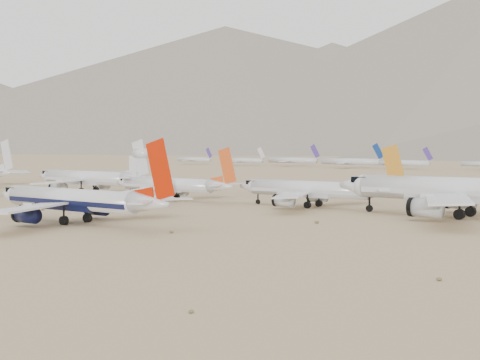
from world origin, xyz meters
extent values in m
plane|color=#937B55|center=(0.00, 0.00, 0.00)|extent=(7000.00, 7000.00, 0.00)
cylinder|color=silver|center=(-3.14, 0.98, 5.02)|extent=(36.90, 4.36, 4.36)
cube|color=black|center=(-3.14, 0.98, 4.47)|extent=(36.16, 4.43, 0.98)
sphere|color=silver|center=(-21.59, 0.98, 5.02)|extent=(4.36, 4.36, 4.36)
cube|color=black|center=(-22.24, 0.98, 6.22)|extent=(3.05, 2.84, 1.09)
cone|color=silver|center=(19.67, 0.98, 5.34)|extent=(9.23, 4.36, 4.36)
cube|color=silver|center=(-0.29, -11.97, 4.25)|extent=(14.25, 22.46, 0.68)
cube|color=silver|center=(21.47, -3.26, 5.89)|extent=(5.86, 7.66, 0.26)
cylinder|color=black|center=(-5.19, -8.09, 2.29)|extent=(5.13, 3.14, 3.14)
cube|color=silver|center=(-0.29, 13.92, 4.25)|extent=(14.25, 22.46, 0.68)
cube|color=silver|center=(21.47, 5.22, 5.89)|extent=(5.86, 7.66, 0.26)
cylinder|color=black|center=(-5.19, 10.05, 2.29)|extent=(5.13, 3.14, 3.14)
cube|color=#C01900|center=(22.23, 0.98, 11.71)|extent=(6.99, 0.35, 11.52)
cylinder|color=black|center=(-20.50, 0.98, 0.65)|extent=(1.31, 0.55, 1.31)
cylinder|color=black|center=(-1.60, -2.08, 0.92)|extent=(1.83, 1.09, 1.83)
cylinder|color=black|center=(-1.60, 4.03, 0.92)|extent=(1.83, 1.09, 1.83)
cylinder|color=silver|center=(57.50, 59.34, 6.30)|extent=(45.19, 5.48, 5.48)
cube|color=silver|center=(57.50, 59.34, 5.62)|extent=(44.29, 5.56, 1.23)
sphere|color=silver|center=(34.90, 59.34, 6.30)|extent=(5.48, 5.48, 5.48)
cube|color=black|center=(34.08, 59.34, 7.81)|extent=(3.83, 3.56, 1.37)
cube|color=silver|center=(60.99, 43.42, 5.34)|extent=(17.45, 27.51, 0.85)
cylinder|color=silver|center=(54.98, 48.16, 2.87)|extent=(6.28, 3.94, 3.94)
cylinder|color=silver|center=(54.98, 70.51, 2.87)|extent=(6.28, 3.94, 3.94)
cylinder|color=black|center=(36.27, 59.34, 0.82)|extent=(1.64, 0.68, 1.64)
cylinder|color=black|center=(59.38, 55.50, 1.15)|extent=(2.30, 1.37, 2.30)
cylinder|color=black|center=(59.38, 63.17, 1.15)|extent=(2.30, 1.37, 2.30)
cylinder|color=silver|center=(18.22, 60.95, 4.78)|extent=(34.23, 4.16, 4.16)
cube|color=silver|center=(18.22, 60.95, 4.26)|extent=(33.54, 4.22, 0.94)
sphere|color=silver|center=(1.10, 60.95, 4.78)|extent=(4.16, 4.16, 4.16)
cube|color=black|center=(0.48, 60.95, 5.93)|extent=(2.91, 2.70, 1.04)
cone|color=silver|center=(39.37, 60.95, 5.10)|extent=(8.56, 4.16, 4.16)
cube|color=silver|center=(20.86, 48.88, 4.06)|extent=(13.22, 20.83, 0.64)
cube|color=silver|center=(41.03, 56.99, 5.62)|extent=(5.43, 7.10, 0.25)
cylinder|color=silver|center=(16.31, 52.48, 2.18)|extent=(4.75, 2.99, 2.99)
cube|color=silver|center=(20.86, 73.01, 4.06)|extent=(13.22, 20.83, 0.64)
cube|color=silver|center=(41.03, 64.90, 5.62)|extent=(5.43, 7.10, 0.25)
cylinder|color=silver|center=(16.31, 69.41, 2.18)|extent=(4.75, 2.99, 2.99)
cube|color=orange|center=(41.75, 60.95, 11.02)|extent=(6.49, 0.33, 10.69)
cylinder|color=black|center=(2.14, 60.95, 0.62)|extent=(1.25, 0.52, 1.25)
cylinder|color=black|center=(19.64, 58.03, 0.87)|extent=(1.75, 1.04, 1.75)
cylinder|color=black|center=(19.64, 63.86, 0.87)|extent=(1.75, 1.04, 1.75)
cylinder|color=silver|center=(-26.94, 55.74, 4.58)|extent=(32.59, 3.98, 3.98)
cube|color=silver|center=(-26.94, 55.74, 4.08)|extent=(31.94, 4.04, 0.90)
sphere|color=silver|center=(-43.24, 55.74, 4.58)|extent=(3.98, 3.98, 3.98)
cube|color=black|center=(-43.84, 55.74, 5.68)|extent=(2.79, 2.59, 1.00)
cone|color=silver|center=(-6.80, 55.74, 4.88)|extent=(8.15, 3.98, 3.98)
cube|color=silver|center=(-24.43, 44.25, 3.88)|extent=(12.59, 19.84, 0.61)
cube|color=silver|center=(-5.22, 51.98, 5.38)|extent=(5.17, 6.76, 0.24)
cylinder|color=silver|center=(-28.76, 47.67, 2.09)|extent=(4.53, 2.87, 2.87)
cube|color=silver|center=(-24.43, 67.24, 3.88)|extent=(12.59, 19.84, 0.61)
cube|color=silver|center=(-5.22, 59.51, 5.38)|extent=(5.17, 6.76, 0.24)
cylinder|color=silver|center=(-28.76, 63.82, 2.09)|extent=(4.53, 2.87, 2.87)
cube|color=#DF4F1A|center=(-4.54, 55.74, 10.53)|extent=(6.18, 0.32, 10.18)
cylinder|color=black|center=(-42.24, 55.74, 0.60)|extent=(1.20, 0.50, 1.20)
cylinder|color=black|center=(-25.59, 52.96, 0.84)|extent=(1.67, 1.00, 1.67)
cylinder|color=black|center=(-25.59, 58.53, 0.84)|extent=(1.67, 1.00, 1.67)
cylinder|color=silver|center=(-68.79, 60.64, 5.22)|extent=(37.94, 4.54, 4.54)
cube|color=silver|center=(-68.79, 60.64, 4.66)|extent=(37.18, 4.61, 1.02)
sphere|color=silver|center=(-87.76, 60.64, 5.22)|extent=(4.54, 4.54, 4.54)
cube|color=black|center=(-88.44, 60.64, 6.47)|extent=(3.18, 2.95, 1.14)
cone|color=silver|center=(-45.34, 60.64, 5.56)|extent=(9.48, 4.54, 4.54)
cube|color=silver|center=(-65.86, 47.30, 4.43)|extent=(14.65, 23.09, 0.71)
cube|color=silver|center=(-43.50, 56.27, 6.13)|extent=(6.02, 7.87, 0.27)
cylinder|color=silver|center=(-70.90, 51.28, 2.38)|extent=(5.27, 3.27, 3.27)
cube|color=silver|center=(-65.86, 73.97, 4.43)|extent=(14.65, 23.09, 0.71)
cube|color=silver|center=(-43.50, 65.01, 6.13)|extent=(6.02, 7.87, 0.27)
cylinder|color=silver|center=(-70.90, 69.99, 2.38)|extent=(5.27, 3.27, 3.27)
cube|color=silver|center=(-42.71, 60.64, 12.12)|extent=(7.19, 0.36, 11.85)
cylinder|color=silver|center=(-42.44, 60.64, 13.58)|extent=(4.74, 2.94, 2.94)
cylinder|color=black|center=(-86.62, 60.64, 0.68)|extent=(1.36, 0.57, 1.36)
cylinder|color=black|center=(-67.21, 57.46, 0.95)|extent=(1.91, 1.14, 1.91)
cylinder|color=black|center=(-67.21, 63.82, 0.95)|extent=(1.91, 1.14, 1.91)
cone|color=silver|center=(-115.90, 60.65, 5.76)|extent=(9.57, 4.71, 4.71)
cube|color=silver|center=(-136.62, 74.17, 4.59)|extent=(14.79, 23.31, 0.72)
cube|color=silver|center=(-114.04, 65.08, 6.35)|extent=(6.08, 7.95, 0.28)
cube|color=silver|center=(-113.24, 60.65, 12.41)|extent=(7.26, 0.38, 11.96)
cylinder|color=silver|center=(-257.86, 337.81, 4.10)|extent=(34.51, 3.41, 3.41)
cube|color=#472F8D|center=(-241.63, 337.81, 9.87)|extent=(6.87, 0.34, 8.65)
cube|color=silver|center=(-257.86, 328.88, 3.59)|extent=(9.09, 15.88, 0.34)
cube|color=silver|center=(-257.86, 346.74, 3.59)|extent=(9.09, 15.88, 0.34)
cylinder|color=silver|center=(-202.52, 332.43, 4.19)|extent=(36.21, 3.58, 3.58)
cube|color=silver|center=(-185.48, 332.43, 10.24)|extent=(7.21, 0.36, 9.08)
cube|color=silver|center=(-202.52, 323.06, 3.65)|extent=(9.54, 16.67, 0.36)
cube|color=silver|center=(-202.52, 341.80, 3.65)|extent=(9.54, 16.67, 0.36)
cylinder|color=silver|center=(-166.72, 347.58, 4.50)|extent=(42.51, 4.20, 4.20)
cube|color=#472F8D|center=(-146.72, 347.58, 11.60)|extent=(8.47, 0.42, 10.66)
cube|color=silver|center=(-166.72, 336.58, 3.87)|extent=(11.20, 19.57, 0.42)
cube|color=silver|center=(-166.72, 358.58, 3.87)|extent=(11.20, 19.57, 0.42)
cylinder|color=silver|center=(-109.98, 333.44, 4.60)|extent=(44.62, 4.41, 4.41)
cube|color=navy|center=(-88.98, 333.44, 12.06)|extent=(8.89, 0.44, 11.19)
cube|color=silver|center=(-109.98, 321.89, 3.94)|extent=(11.76, 20.54, 0.44)
cube|color=silver|center=(-109.98, 344.99, 3.94)|extent=(11.76, 20.54, 0.44)
cylinder|color=silver|center=(-71.43, 333.33, 4.24)|extent=(37.21, 3.68, 3.68)
cube|color=#472F8D|center=(-53.92, 333.33, 10.46)|extent=(7.41, 0.37, 9.33)
cube|color=silver|center=(-71.43, 323.70, 3.69)|extent=(9.80, 17.13, 0.37)
cube|color=silver|center=(-71.43, 342.96, 3.69)|extent=(9.80, 17.13, 0.37)
cone|color=slate|center=(-1900.00, 1520.00, 130.00)|extent=(1456.00, 1456.00, 260.00)
cone|color=slate|center=(-1300.00, 1720.00, 210.00)|extent=(3024.00, 3024.00, 420.00)
cone|color=slate|center=(-800.00, 1560.00, 150.00)|extent=(1800.00, 1800.00, 300.00)
cone|color=slate|center=(-1500.00, 1100.00, 60.00)|extent=(1080.00, 1080.00, 120.00)
cone|color=slate|center=(-700.00, 1100.00, 47.50)|extent=(855.00, 855.00, 95.00)
ellipsoid|color=brown|center=(-30.40, 14.40, 0.29)|extent=(0.98, 0.98, 0.54)
ellipsoid|color=brown|center=(24.40, 1.60, 0.25)|extent=(0.84, 0.84, 0.46)
ellipsoid|color=brown|center=(38.10, 30.90, 0.29)|extent=(0.98, 0.98, 0.54)
ellipsoid|color=brown|center=(65.50, -40.50, 0.17)|extent=(0.56, 0.56, 0.31)
ellipsoid|color=brown|center=(79.20, -11.20, 0.21)|extent=(0.70, 0.70, 0.39)
camera|label=1|loc=(107.13, -88.64, 16.17)|focal=50.00mm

